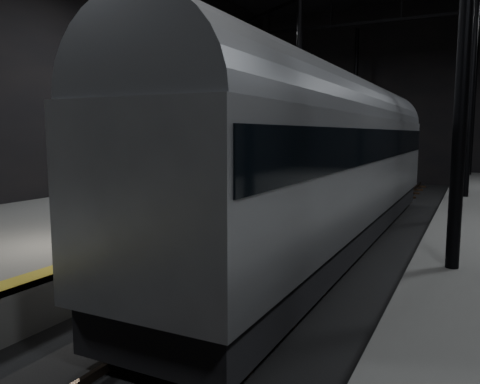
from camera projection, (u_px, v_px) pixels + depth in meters
The scene contains 6 objects.
ground at pixel (325, 251), 14.80m from camera, with size 44.00×44.00×0.00m, color black.
platform_left at pixel (136, 216), 18.08m from camera, with size 9.00×43.80×1.00m, color #595956.
tactile_strip at pixel (234, 212), 16.12m from camera, with size 0.50×43.80×0.01m, color olive.
track at pixel (325, 249), 14.79m from camera, with size 2.40×43.00×0.24m.
train at pixel (336, 152), 15.32m from camera, with size 3.08×20.61×5.51m.
woman at pixel (134, 195), 13.85m from camera, with size 0.63×0.41×1.73m, color tan.
Camera 1 is at (4.10, -14.12, 3.69)m, focal length 35.00 mm.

